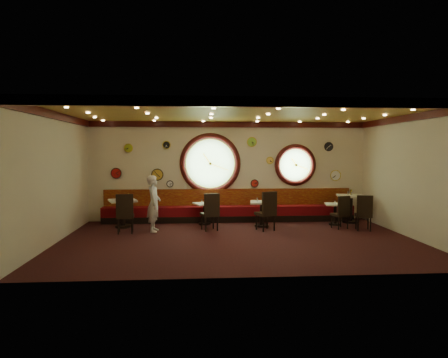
# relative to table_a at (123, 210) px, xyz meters

# --- Properties ---
(floor) EXTENTS (9.00, 6.00, 0.00)m
(floor) POSITION_rel_table_a_xyz_m (3.23, -1.95, -0.52)
(floor) COLOR black
(floor) RESTS_ON ground
(ceiling) EXTENTS (9.00, 6.00, 0.02)m
(ceiling) POSITION_rel_table_a_xyz_m (3.23, -1.95, 2.68)
(ceiling) COLOR #BD8535
(ceiling) RESTS_ON wall_back
(wall_back) EXTENTS (9.00, 0.02, 3.20)m
(wall_back) POSITION_rel_table_a_xyz_m (3.23, 1.05, 1.08)
(wall_back) COLOR #ECE2C5
(wall_back) RESTS_ON floor
(wall_front) EXTENTS (9.00, 0.02, 3.20)m
(wall_front) POSITION_rel_table_a_xyz_m (3.23, -4.95, 1.08)
(wall_front) COLOR #ECE2C5
(wall_front) RESTS_ON floor
(wall_left) EXTENTS (0.02, 6.00, 3.20)m
(wall_left) POSITION_rel_table_a_xyz_m (-1.27, -1.95, 1.08)
(wall_left) COLOR #ECE2C5
(wall_left) RESTS_ON floor
(wall_right) EXTENTS (0.02, 6.00, 3.20)m
(wall_right) POSITION_rel_table_a_xyz_m (7.73, -1.95, 1.08)
(wall_right) COLOR #ECE2C5
(wall_right) RESTS_ON floor
(molding_back) EXTENTS (9.00, 0.10, 0.18)m
(molding_back) POSITION_rel_table_a_xyz_m (3.23, 1.00, 2.59)
(molding_back) COLOR #360B09
(molding_back) RESTS_ON wall_back
(molding_front) EXTENTS (9.00, 0.10, 0.18)m
(molding_front) POSITION_rel_table_a_xyz_m (3.23, -4.90, 2.59)
(molding_front) COLOR #360B09
(molding_front) RESTS_ON wall_back
(molding_left) EXTENTS (0.10, 6.00, 0.18)m
(molding_left) POSITION_rel_table_a_xyz_m (-1.22, -1.95, 2.59)
(molding_left) COLOR #360B09
(molding_left) RESTS_ON wall_back
(molding_right) EXTENTS (0.10, 6.00, 0.18)m
(molding_right) POSITION_rel_table_a_xyz_m (7.68, -1.95, 2.59)
(molding_right) COLOR #360B09
(molding_right) RESTS_ON wall_back
(banquette_base) EXTENTS (8.00, 0.55, 0.20)m
(banquette_base) POSITION_rel_table_a_xyz_m (3.23, 0.77, -0.42)
(banquette_base) COLOR black
(banquette_base) RESTS_ON floor
(banquette_seat) EXTENTS (8.00, 0.55, 0.30)m
(banquette_seat) POSITION_rel_table_a_xyz_m (3.23, 0.77, -0.17)
(banquette_seat) COLOR #5B070F
(banquette_seat) RESTS_ON banquette_base
(banquette_back) EXTENTS (8.00, 0.10, 0.55)m
(banquette_back) POSITION_rel_table_a_xyz_m (3.23, 0.99, 0.23)
(banquette_back) COLOR #650808
(banquette_back) RESTS_ON wall_back
(porthole_left_glass) EXTENTS (1.66, 0.02, 1.66)m
(porthole_left_glass) POSITION_rel_table_a_xyz_m (2.63, 1.05, 1.33)
(porthole_left_glass) COLOR #83BE72
(porthole_left_glass) RESTS_ON wall_back
(porthole_left_frame) EXTENTS (1.98, 0.18, 1.98)m
(porthole_left_frame) POSITION_rel_table_a_xyz_m (2.63, 1.03, 1.33)
(porthole_left_frame) COLOR #360B09
(porthole_left_frame) RESTS_ON wall_back
(porthole_left_ring) EXTENTS (1.61, 0.03, 1.61)m
(porthole_left_ring) POSITION_rel_table_a_xyz_m (2.63, 1.00, 1.33)
(porthole_left_ring) COLOR gold
(porthole_left_ring) RESTS_ON wall_back
(porthole_right_glass) EXTENTS (1.10, 0.02, 1.10)m
(porthole_right_glass) POSITION_rel_table_a_xyz_m (5.43, 1.05, 1.28)
(porthole_right_glass) COLOR #83BE72
(porthole_right_glass) RESTS_ON wall_back
(porthole_right_frame) EXTENTS (1.38, 0.18, 1.38)m
(porthole_right_frame) POSITION_rel_table_a_xyz_m (5.43, 1.03, 1.28)
(porthole_right_frame) COLOR #360B09
(porthole_right_frame) RESTS_ON wall_back
(porthole_right_ring) EXTENTS (1.09, 0.03, 1.09)m
(porthole_right_ring) POSITION_rel_table_a_xyz_m (5.43, 1.00, 1.28)
(porthole_right_ring) COLOR gold
(porthole_right_ring) RESTS_ON wall_back
(wall_clock_0) EXTENTS (0.36, 0.03, 0.36)m
(wall_clock_0) POSITION_rel_table_a_xyz_m (0.93, 1.01, 0.98)
(wall_clock_0) COLOR gold
(wall_clock_0) RESTS_ON wall_back
(wall_clock_1) EXTENTS (0.34, 0.03, 0.34)m
(wall_clock_1) POSITION_rel_table_a_xyz_m (6.78, 1.01, 0.93)
(wall_clock_1) COLOR white
(wall_clock_1) RESTS_ON wall_back
(wall_clock_2) EXTENTS (0.32, 0.03, 0.32)m
(wall_clock_2) POSITION_rel_table_a_xyz_m (-0.37, 1.01, 1.03)
(wall_clock_2) COLOR red
(wall_clock_2) RESTS_ON wall_back
(wall_clock_3) EXTENTS (0.30, 0.03, 0.30)m
(wall_clock_3) POSITION_rel_table_a_xyz_m (3.98, 1.01, 2.03)
(wall_clock_3) COLOR #8ED542
(wall_clock_3) RESTS_ON wall_back
(wall_clock_4) EXTENTS (0.20, 0.03, 0.20)m
(wall_clock_4) POSITION_rel_table_a_xyz_m (1.33, 1.01, 0.68)
(wall_clock_4) COLOR white
(wall_clock_4) RESTS_ON wall_back
(wall_clock_5) EXTENTS (0.24, 0.03, 0.24)m
(wall_clock_5) POSITION_rel_table_a_xyz_m (1.23, 1.01, 1.93)
(wall_clock_5) COLOR black
(wall_clock_5) RESTS_ON wall_back
(wall_clock_6) EXTENTS (0.26, 0.03, 0.26)m
(wall_clock_6) POSITION_rel_table_a_xyz_m (0.03, 1.01, 1.83)
(wall_clock_6) COLOR #9AB524
(wall_clock_6) RESTS_ON wall_back
(wall_clock_7) EXTENTS (0.22, 0.03, 0.22)m
(wall_clock_7) POSITION_rel_table_a_xyz_m (4.58, 1.01, 1.43)
(wall_clock_7) COLOR #FDD254
(wall_clock_7) RESTS_ON wall_back
(wall_clock_8) EXTENTS (0.24, 0.03, 0.24)m
(wall_clock_8) POSITION_rel_table_a_xyz_m (4.08, 1.01, 0.68)
(wall_clock_8) COLOR red
(wall_clock_8) RESTS_ON wall_back
(wall_clock_9) EXTENTS (0.28, 0.03, 0.28)m
(wall_clock_9) POSITION_rel_table_a_xyz_m (6.53, 1.01, 1.88)
(wall_clock_9) COLOR black
(wall_clock_9) RESTS_ON wall_back
(table_a) EXTENTS (0.96, 0.96, 0.82)m
(table_a) POSITION_rel_table_a_xyz_m (0.00, 0.00, 0.00)
(table_a) COLOR black
(table_a) RESTS_ON floor
(table_b) EXTENTS (0.77, 0.77, 0.66)m
(table_b) POSITION_rel_table_a_xyz_m (2.43, 0.29, -0.10)
(table_b) COLOR black
(table_b) RESTS_ON floor
(table_c) EXTENTS (0.77, 0.77, 0.75)m
(table_c) POSITION_rel_table_a_xyz_m (4.12, -0.18, -0.04)
(table_c) COLOR black
(table_c) RESTS_ON floor
(table_d) EXTENTS (0.70, 0.70, 0.66)m
(table_d) POSITION_rel_table_a_xyz_m (6.40, -0.07, -0.11)
(table_d) COLOR black
(table_d) RESTS_ON floor
(table_e) EXTENTS (0.95, 0.95, 0.87)m
(table_e) POSITION_rel_table_a_xyz_m (7.02, 0.27, 0.03)
(table_e) COLOR black
(table_e) RESTS_ON floor
(chair_a) EXTENTS (0.50, 0.50, 0.68)m
(chair_a) POSITION_rel_table_a_xyz_m (0.23, -0.94, 0.11)
(chair_a) COLOR black
(chair_a) RESTS_ON floor
(chair_b) EXTENTS (0.56, 0.56, 0.66)m
(chair_b) POSITION_rel_table_a_xyz_m (2.58, -0.70, 0.09)
(chair_b) COLOR black
(chair_b) RESTS_ON floor
(chair_c) EXTENTS (0.62, 0.62, 0.69)m
(chair_c) POSITION_rel_table_a_xyz_m (4.17, -0.82, 0.12)
(chair_c) COLOR black
(chair_c) RESTS_ON floor
(chair_d) EXTENTS (0.51, 0.51, 0.60)m
(chair_d) POSITION_rel_table_a_xyz_m (6.37, -0.70, 0.03)
(chair_d) COLOR black
(chair_d) RESTS_ON floor
(chair_e) EXTENTS (0.51, 0.51, 0.63)m
(chair_e) POSITION_rel_table_a_xyz_m (6.89, -1.03, 0.06)
(chair_e) COLOR black
(chair_e) RESTS_ON floor
(condiment_a_salt) EXTENTS (0.03, 0.03, 0.10)m
(condiment_a_salt) POSITION_rel_table_a_xyz_m (-0.15, 0.02, 0.35)
(condiment_a_salt) COLOR silver
(condiment_a_salt) RESTS_ON table_a
(condiment_b_salt) EXTENTS (0.04, 0.04, 0.11)m
(condiment_b_salt) POSITION_rel_table_a_xyz_m (2.34, 0.30, 0.20)
(condiment_b_salt) COLOR silver
(condiment_b_salt) RESTS_ON table_b
(condiment_c_salt) EXTENTS (0.04, 0.04, 0.11)m
(condiment_c_salt) POSITION_rel_table_a_xyz_m (3.99, -0.13, 0.29)
(condiment_c_salt) COLOR #B9B8BD
(condiment_c_salt) RESTS_ON table_c
(condiment_d_salt) EXTENTS (0.03, 0.03, 0.09)m
(condiment_d_salt) POSITION_rel_table_a_xyz_m (6.38, -0.05, 0.18)
(condiment_d_salt) COLOR silver
(condiment_d_salt) RESTS_ON table_d
(condiment_a_pepper) EXTENTS (0.04, 0.04, 0.10)m
(condiment_a_pepper) POSITION_rel_table_a_xyz_m (0.05, -0.09, 0.36)
(condiment_a_pepper) COLOR silver
(condiment_a_pepper) RESTS_ON table_a
(condiment_b_pepper) EXTENTS (0.03, 0.03, 0.09)m
(condiment_b_pepper) POSITION_rel_table_a_xyz_m (2.42, 0.28, 0.19)
(condiment_b_pepper) COLOR silver
(condiment_b_pepper) RESTS_ON table_b
(condiment_c_pepper) EXTENTS (0.03, 0.03, 0.09)m
(condiment_c_pepper) POSITION_rel_table_a_xyz_m (4.18, -0.23, 0.28)
(condiment_c_pepper) COLOR silver
(condiment_c_pepper) RESTS_ON table_c
(condiment_d_pepper) EXTENTS (0.03, 0.03, 0.10)m
(condiment_d_pepper) POSITION_rel_table_a_xyz_m (6.39, -0.12, 0.18)
(condiment_d_pepper) COLOR #BDBDC1
(condiment_d_pepper) RESTS_ON table_d
(condiment_a_bottle) EXTENTS (0.05, 0.05, 0.17)m
(condiment_a_bottle) POSITION_rel_table_a_xyz_m (0.17, 0.09, 0.39)
(condiment_a_bottle) COLOR yellow
(condiment_a_bottle) RESTS_ON table_a
(condiment_b_bottle) EXTENTS (0.05, 0.05, 0.15)m
(condiment_b_bottle) POSITION_rel_table_a_xyz_m (2.47, 0.35, 0.22)
(condiment_b_bottle) COLOR gold
(condiment_b_bottle) RESTS_ON table_b
(condiment_c_bottle) EXTENTS (0.06, 0.06, 0.18)m
(condiment_c_bottle) POSITION_rel_table_a_xyz_m (4.19, -0.15, 0.32)
(condiment_c_bottle) COLOR yellow
(condiment_c_bottle) RESTS_ON table_c
(condiment_d_bottle) EXTENTS (0.04, 0.04, 0.14)m
(condiment_d_bottle) POSITION_rel_table_a_xyz_m (6.53, -0.00, 0.21)
(condiment_d_bottle) COLOR gold
(condiment_d_bottle) RESTS_ON table_d
(condiment_e_salt) EXTENTS (0.04, 0.04, 0.11)m
(condiment_e_salt) POSITION_rel_table_a_xyz_m (6.96, 0.37, 0.41)
(condiment_e_salt) COLOR silver
(condiment_e_salt) RESTS_ON table_e
(condiment_e_pepper) EXTENTS (0.04, 0.04, 0.10)m
(condiment_e_pepper) POSITION_rel_table_a_xyz_m (7.04, 0.27, 0.41)
(condiment_e_pepper) COLOR #BCBCC1
(condiment_e_pepper) RESTS_ON table_e
(condiment_e_bottle) EXTENTS (0.05, 0.05, 0.17)m
(condiment_e_bottle) POSITION_rel_table_a_xyz_m (7.07, 0.37, 0.44)
(condiment_e_bottle) COLOR gold
(condiment_e_bottle) RESTS_ON table_e
(waiter) EXTENTS (0.38, 0.58, 1.58)m
(waiter) POSITION_rel_table_a_xyz_m (0.99, -0.70, 0.27)
(waiter) COLOR silver
(waiter) RESTS_ON floor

